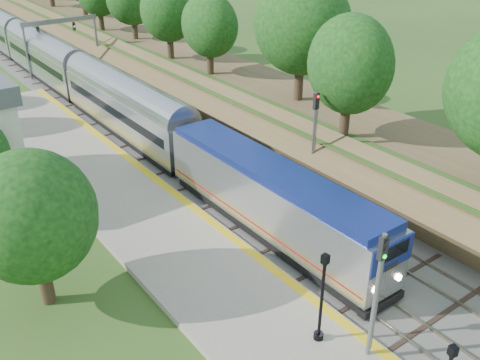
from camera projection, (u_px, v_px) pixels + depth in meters
trackbed at (48, 65)px, 64.47m from camera, size 9.50×170.00×0.28m
platform at (189, 257)px, 29.22m from camera, size 6.40×68.00×0.38m
yellow_stripe at (231, 237)px, 30.64m from camera, size 0.55×68.00×0.01m
embankment at (111, 40)px, 68.00m from camera, size 10.64×170.00×11.70m
signal_gantry at (61, 31)px, 58.95m from camera, size 8.40×0.38×6.20m
trees_behind_platform at (38, 185)px, 27.40m from camera, size 7.82×53.32×7.21m
train at (20, 45)px, 64.63m from camera, size 2.85×114.50×4.19m
lamppost_far at (321, 303)px, 22.59m from camera, size 0.44×0.44×4.46m
signal_platform at (378, 284)px, 21.01m from camera, size 0.35×0.28×6.05m
signal_farside at (314, 129)px, 35.17m from camera, size 0.36×0.29×6.62m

